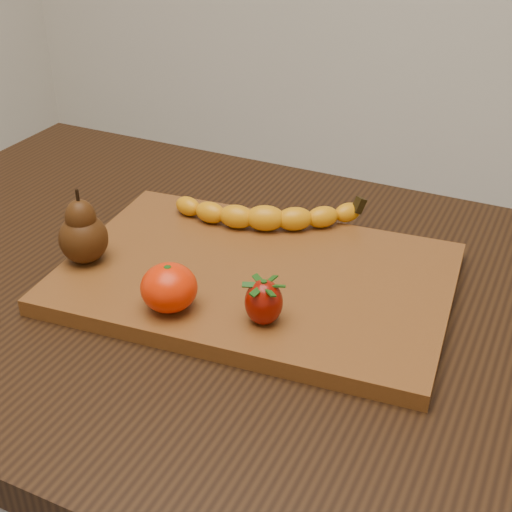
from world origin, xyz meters
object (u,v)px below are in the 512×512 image
at_px(cutting_board, 256,278).
at_px(pear, 82,226).
at_px(mandarin, 169,288).
at_px(table, 203,340).

bearing_deg(cutting_board, pear, -166.82).
distance_m(cutting_board, pear, 0.21).
relative_size(cutting_board, pear, 4.92).
distance_m(cutting_board, mandarin, 0.13).
distance_m(table, pear, 0.21).
relative_size(table, mandarin, 16.29).
distance_m(table, cutting_board, 0.13).
distance_m(pear, mandarin, 0.15).
bearing_deg(pear, mandarin, -16.60).
bearing_deg(mandarin, cutting_board, 65.06).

